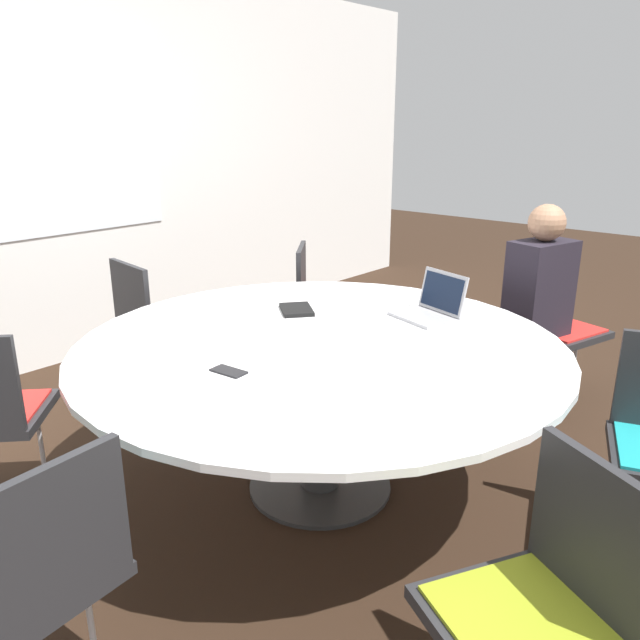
{
  "coord_description": "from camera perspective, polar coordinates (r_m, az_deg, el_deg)",
  "views": [
    {
      "loc": [
        -1.92,
        -1.67,
        1.65
      ],
      "look_at": [
        0.0,
        0.0,
        0.82
      ],
      "focal_mm": 35.0,
      "sensor_mm": 36.0,
      "label": 1
    }
  ],
  "objects": [
    {
      "name": "laptop",
      "position": [
        3.08,
        10.22,
        1.22
      ],
      "size": [
        0.32,
        0.34,
        0.21
      ],
      "rotation": [
        0.0,
        0.0,
        4.44
      ],
      "color": "#99999E",
      "rests_on": "conference_table"
    },
    {
      "name": "cell_phone",
      "position": [
        2.41,
        -8.35,
        -4.66
      ],
      "size": [
        0.08,
        0.15,
        0.01
      ],
      "color": "black",
      "rests_on": "conference_table"
    },
    {
      "name": "wall_back",
      "position": [
        4.55,
        -24.5,
        12.66
      ],
      "size": [
        8.0,
        0.07,
        2.7
      ],
      "color": "silver",
      "rests_on": "ground_plane"
    },
    {
      "name": "chair_0",
      "position": [
        3.97,
        20.46,
        0.23
      ],
      "size": [
        0.54,
        0.52,
        0.86
      ],
      "rotation": [
        0.0,
        0.0,
        9.16
      ],
      "color": "#262628",
      "rests_on": "ground_plane"
    },
    {
      "name": "chair_5",
      "position": [
        1.78,
        20.08,
        -22.75
      ],
      "size": [
        0.58,
        0.59,
        0.86
      ],
      "rotation": [
        0.0,
        0.0,
        13.65
      ],
      "color": "#262628",
      "rests_on": "ground_plane"
    },
    {
      "name": "ground_plane",
      "position": [
        3.03,
        0.0,
        -15.0
      ],
      "size": [
        16.0,
        16.0,
        0.0
      ],
      "primitive_type": "plane",
      "color": "black"
    },
    {
      "name": "chair_2",
      "position": [
        3.84,
        -15.02,
        0.22
      ],
      "size": [
        0.47,
        0.48,
        0.86
      ],
      "rotation": [
        0.0,
        0.0,
        10.88
      ],
      "color": "#262628",
      "rests_on": "ground_plane"
    },
    {
      "name": "spiral_notebook",
      "position": [
        3.13,
        -2.16,
        0.96
      ],
      "size": [
        0.25,
        0.26,
        0.02
      ],
      "color": "black",
      "rests_on": "conference_table"
    },
    {
      "name": "conference_table",
      "position": [
        2.74,
        0.0,
        -3.92
      ],
      "size": [
        2.11,
        2.11,
        0.72
      ],
      "color": "#333333",
      "rests_on": "ground_plane"
    },
    {
      "name": "chair_1",
      "position": [
        4.11,
        0.07,
        1.98
      ],
      "size": [
        0.61,
        0.6,
        0.86
      ],
      "rotation": [
        0.0,
        0.0,
        10.09
      ],
      "color": "#262628",
      "rests_on": "ground_plane"
    },
    {
      "name": "chair_4",
      "position": [
        1.92,
        -24.83,
        -19.94
      ],
      "size": [
        0.48,
        0.46,
        0.86
      ],
      "rotation": [
        0.0,
        0.0,
        12.67
      ],
      "color": "#262628",
      "rests_on": "ground_plane"
    },
    {
      "name": "person_0",
      "position": [
        3.68,
        19.56,
        2.14
      ],
      "size": [
        0.41,
        0.32,
        1.21
      ],
      "rotation": [
        0.0,
        0.0,
        9.16
      ],
      "color": "#231E28",
      "rests_on": "ground_plane"
    }
  ]
}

